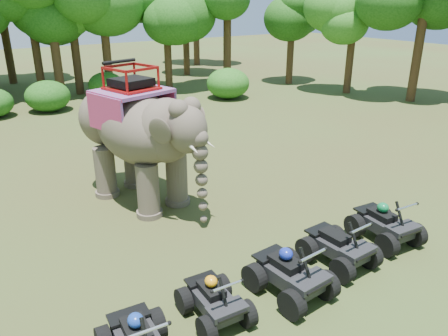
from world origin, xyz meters
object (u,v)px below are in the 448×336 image
(elephant, at_px, (137,135))
(atv_1, at_px, (214,295))
(atv_2, at_px, (290,268))
(atv_4, at_px, (386,219))
(atv_3, at_px, (339,241))

(elephant, relative_size, atv_1, 3.37)
(atv_1, distance_m, atv_2, 1.86)
(elephant, height_order, atv_2, elephant)
(elephant, height_order, atv_4, elephant)
(atv_1, xyz_separation_m, atv_4, (5.55, 0.02, 0.08))
(atv_3, bearing_deg, atv_2, -175.01)
(atv_1, height_order, atv_4, atv_4)
(atv_3, height_order, atv_4, atv_4)
(atv_3, bearing_deg, atv_1, 177.40)
(atv_2, xyz_separation_m, atv_4, (3.72, 0.28, -0.01))
(atv_1, height_order, atv_3, atv_3)
(atv_4, bearing_deg, atv_2, -170.19)
(atv_1, bearing_deg, elephant, 83.29)
(atv_2, relative_size, atv_3, 1.04)
(atv_1, xyz_separation_m, atv_3, (3.65, -0.04, 0.07))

